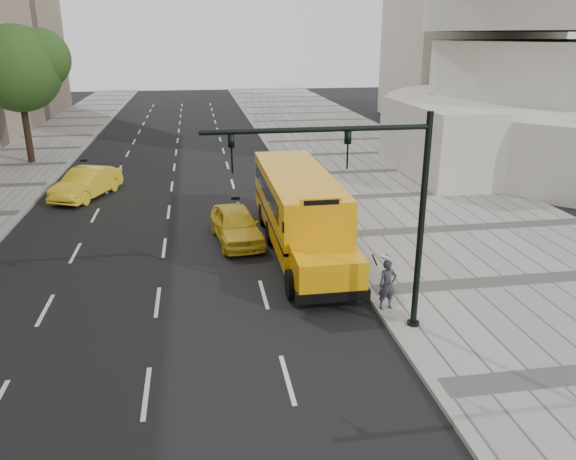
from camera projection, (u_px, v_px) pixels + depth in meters
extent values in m
plane|color=black|center=(189.00, 246.00, 23.18)|extent=(140.00, 140.00, 0.00)
cube|color=gray|center=(461.00, 229.00, 24.99)|extent=(12.00, 140.00, 0.15)
cube|color=gray|center=(330.00, 237.00, 24.08)|extent=(0.30, 140.00, 0.15)
cube|color=silver|center=(468.00, 139.00, 34.37)|extent=(8.00, 10.00, 4.40)
cylinder|color=black|center=(26.00, 123.00, 36.97)|extent=(0.44, 0.44, 5.52)
sphere|color=#224316|center=(18.00, 69.00, 35.83)|extent=(5.48, 5.48, 5.48)
sphere|color=#224316|center=(40.00, 59.00, 36.12)|extent=(3.84, 3.84, 3.84)
cube|color=orange|center=(297.00, 202.00, 23.08)|extent=(2.50, 9.00, 2.45)
cube|color=orange|center=(327.00, 269.00, 18.18)|extent=(2.20, 2.00, 1.10)
cube|color=black|center=(333.00, 296.00, 17.54)|extent=(2.38, 0.25, 0.35)
cube|color=black|center=(297.00, 214.00, 23.25)|extent=(2.52, 9.00, 0.12)
cube|color=black|center=(321.00, 225.00, 18.79)|extent=(2.05, 0.10, 0.90)
cube|color=black|center=(295.00, 187.00, 23.39)|extent=(2.52, 7.50, 0.70)
cube|color=orange|center=(321.00, 202.00, 18.51)|extent=(1.40, 0.12, 0.28)
ellipsoid|color=silver|center=(387.00, 259.00, 16.84)|extent=(0.32, 0.32, 0.14)
cylinder|color=black|center=(377.00, 263.00, 17.08)|extent=(0.36, 0.47, 0.58)
cylinder|color=black|center=(291.00, 284.00, 18.48)|extent=(0.30, 1.00, 1.00)
cylinder|color=black|center=(357.00, 280.00, 18.83)|extent=(0.30, 1.00, 1.00)
cylinder|color=black|center=(270.00, 232.00, 23.33)|extent=(0.30, 1.00, 1.00)
cylinder|color=black|center=(323.00, 229.00, 23.67)|extent=(0.30, 1.00, 1.00)
cylinder|color=black|center=(263.00, 214.00, 25.66)|extent=(0.30, 1.00, 1.00)
cylinder|color=black|center=(311.00, 212.00, 26.00)|extent=(0.30, 1.00, 1.00)
imported|color=yellow|center=(236.00, 225.00, 23.51)|extent=(2.26, 4.52, 1.48)
imported|color=yellow|center=(86.00, 183.00, 29.92)|extent=(3.36, 5.02, 1.56)
imported|color=#2F2F36|center=(387.00, 285.00, 17.38)|extent=(0.63, 0.45, 1.61)
cylinder|color=black|center=(421.00, 227.00, 15.64)|extent=(0.18, 0.18, 6.40)
cylinder|color=black|center=(413.00, 325.00, 16.65)|extent=(0.36, 0.36, 0.25)
cylinder|color=black|center=(318.00, 130.00, 14.26)|extent=(6.00, 0.14, 0.14)
imported|color=black|center=(347.00, 150.00, 14.56)|extent=(0.16, 0.20, 1.00)
imported|color=black|center=(232.00, 154.00, 14.10)|extent=(0.16, 0.20, 1.00)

